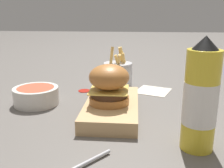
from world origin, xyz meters
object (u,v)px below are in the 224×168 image
at_px(fries_basket, 118,74).
at_px(side_bowl, 36,95).
at_px(serving_board, 112,107).
at_px(ketchup_bottle, 200,99).
at_px(burger, 109,84).

height_order(fries_basket, side_bowl, fries_basket).
bearing_deg(side_bowl, serving_board, -103.23).
distance_m(serving_board, side_bowl, 0.25).
xyz_separation_m(fries_basket, side_bowl, (-0.23, 0.24, -0.02)).
height_order(ketchup_bottle, side_bowl, ketchup_bottle).
relative_size(serving_board, side_bowl, 2.15).
xyz_separation_m(serving_board, side_bowl, (0.06, 0.24, 0.01)).
height_order(burger, side_bowl, burger).
bearing_deg(fries_basket, burger, 179.49).
height_order(serving_board, ketchup_bottle, ketchup_bottle).
bearing_deg(ketchup_bottle, fries_basket, 23.11).
bearing_deg(serving_board, side_bowl, 76.77).
bearing_deg(fries_basket, serving_board, -179.29).
bearing_deg(ketchup_bottle, side_bowl, 61.83).
distance_m(serving_board, burger, 0.08).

